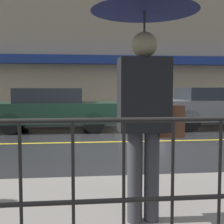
# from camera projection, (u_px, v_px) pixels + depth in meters

# --- Properties ---
(ground_plane) EXTENTS (80.00, 80.00, 0.00)m
(ground_plane) POSITION_uv_depth(u_px,v_px,m) (110.00, 142.00, 8.12)
(ground_plane) COLOR #262628
(sidewalk_near) EXTENTS (28.00, 2.52, 0.13)m
(sidewalk_near) POSITION_uv_depth(u_px,v_px,m) (159.00, 213.00, 3.29)
(sidewalk_near) COLOR slate
(sidewalk_near) RESTS_ON ground_plane
(sidewalk_far) EXTENTS (28.00, 1.83, 0.13)m
(sidewalk_far) POSITION_uv_depth(u_px,v_px,m) (99.00, 122.00, 12.60)
(sidewalk_far) COLOR slate
(sidewalk_far) RESTS_ON ground_plane
(lane_marking) EXTENTS (25.20, 0.12, 0.01)m
(lane_marking) POSITION_uv_depth(u_px,v_px,m) (110.00, 142.00, 8.12)
(lane_marking) COLOR gold
(lane_marking) RESTS_ON ground_plane
(building_storefront) EXTENTS (28.00, 0.85, 6.59)m
(building_storefront) POSITION_uv_depth(u_px,v_px,m) (97.00, 45.00, 13.40)
(building_storefront) COLOR gray
(building_storefront) RESTS_ON ground_plane
(railing_foreground) EXTENTS (12.00, 0.04, 1.05)m
(railing_foreground) POSITION_uv_depth(u_px,v_px,m) (197.00, 171.00, 2.24)
(railing_foreground) COLOR black
(railing_foreground) RESTS_ON sidewalk_near
(pedestrian) EXTENTS (0.98, 0.98, 2.17)m
(pedestrian) POSITION_uv_depth(u_px,v_px,m) (145.00, 45.00, 2.84)
(pedestrian) COLOR #333338
(pedestrian) RESTS_ON sidewalk_near
(car_dark_green) EXTENTS (4.10, 1.88, 1.40)m
(car_dark_green) POSITION_uv_depth(u_px,v_px,m) (53.00, 109.00, 10.35)
(car_dark_green) COLOR #193828
(car_dark_green) RESTS_ON ground_plane
(car_grey) EXTENTS (4.20, 1.94, 1.42)m
(car_grey) POSITION_uv_depth(u_px,v_px,m) (215.00, 107.00, 10.97)
(car_grey) COLOR slate
(car_grey) RESTS_ON ground_plane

